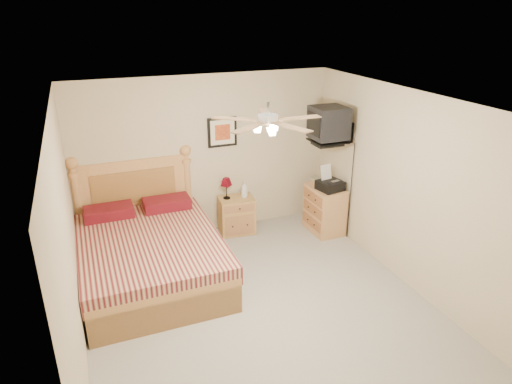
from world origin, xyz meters
TOP-DOWN VIEW (x-y plane):
  - floor at (0.00, 0.00)m, footprint 4.50×4.50m
  - ceiling at (0.00, 0.00)m, footprint 4.00×4.50m
  - wall_back at (0.00, 2.25)m, footprint 4.00×0.04m
  - wall_front at (0.00, -2.25)m, footprint 4.00×0.04m
  - wall_left at (-2.00, 0.00)m, footprint 0.04×4.50m
  - wall_right at (2.00, 0.00)m, footprint 0.04×4.50m
  - bed at (-1.11, 1.12)m, footprint 1.76×2.30m
  - nightstand at (0.40, 2.00)m, footprint 0.58×0.46m
  - table_lamp at (0.26, 2.05)m, footprint 0.20×0.20m
  - lotion_bottle at (0.54, 2.00)m, footprint 0.11×0.11m
  - framed_picture at (0.27, 2.23)m, footprint 0.46×0.04m
  - dresser at (1.73, 1.52)m, footprint 0.46×0.65m
  - fax_machine at (1.74, 1.42)m, footprint 0.42×0.43m
  - magazine_lower at (1.71, 1.78)m, footprint 0.24×0.28m
  - magazine_upper at (1.70, 1.80)m, footprint 0.30×0.32m
  - wall_tv at (1.75, 1.34)m, footprint 0.56×0.46m
  - ceiling_fan at (0.00, -0.20)m, footprint 1.14×1.14m

SIDE VIEW (x-z plane):
  - floor at x=0.00m, z-range 0.00..0.00m
  - nightstand at x=0.40m, z-range 0.00..0.59m
  - dresser at x=1.73m, z-range 0.00..0.76m
  - lotion_bottle at x=0.54m, z-range 0.59..0.86m
  - bed at x=-1.11m, z-range 0.00..1.48m
  - table_lamp at x=0.26m, z-range 0.59..0.93m
  - magazine_lower at x=1.71m, z-range 0.76..0.78m
  - magazine_upper at x=1.70m, z-range 0.78..0.80m
  - fax_machine at x=1.74m, z-range 0.76..1.13m
  - wall_back at x=0.00m, z-range 0.00..2.50m
  - wall_front at x=0.00m, z-range 0.00..2.50m
  - wall_left at x=-2.00m, z-range 0.00..2.50m
  - wall_right at x=2.00m, z-range 0.00..2.50m
  - framed_picture at x=0.27m, z-range 1.39..1.85m
  - wall_tv at x=1.75m, z-range 1.52..2.10m
  - ceiling_fan at x=0.00m, z-range 2.22..2.50m
  - ceiling at x=0.00m, z-range 2.48..2.52m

